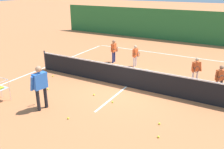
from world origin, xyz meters
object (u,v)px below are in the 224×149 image
at_px(instructor, 40,84).
at_px(student_0, 114,49).
at_px(tennis_net, 127,76).
at_px(tennis_ball_8, 94,95).
at_px(tennis_ball_9, 68,118).
at_px(tennis_ball_11, 53,76).
at_px(student_1, 135,54).
at_px(tennis_ball_2, 158,137).
at_px(tennis_ball_6, 159,124).
at_px(tennis_ball_10, 33,82).
at_px(student_2, 196,68).
at_px(tennis_ball_1, 112,102).
at_px(tennis_ball_7, 48,89).
at_px(student_3, 220,77).

bearing_deg(instructor, student_0, 93.87).
distance_m(tennis_net, tennis_ball_8, 1.75).
bearing_deg(tennis_ball_9, tennis_ball_11, 139.23).
height_order(student_1, tennis_ball_2, student_1).
height_order(tennis_ball_6, tennis_ball_10, same).
bearing_deg(tennis_ball_11, student_0, 66.71).
bearing_deg(tennis_ball_11, tennis_ball_8, -15.08).
height_order(tennis_ball_6, tennis_ball_11, same).
bearing_deg(tennis_ball_8, student_1, 90.49).
relative_size(student_2, tennis_ball_2, 18.61).
height_order(instructor, tennis_ball_9, instructor).
height_order(tennis_ball_2, tennis_ball_6, same).
distance_m(student_0, tennis_ball_1, 5.30).
bearing_deg(tennis_net, student_2, 35.93).
bearing_deg(student_2, tennis_ball_7, -144.71).
distance_m(student_2, tennis_ball_9, 6.30).
height_order(instructor, student_1, instructor).
height_order(student_2, tennis_ball_8, student_2).
bearing_deg(tennis_ball_10, tennis_ball_7, -11.13).
relative_size(student_1, tennis_ball_10, 18.05).
height_order(student_0, tennis_ball_10, student_0).
height_order(student_1, tennis_ball_9, student_1).
distance_m(student_0, tennis_ball_8, 4.72).
height_order(student_0, tennis_ball_8, student_0).
height_order(tennis_net, tennis_ball_9, tennis_net).
xyz_separation_m(tennis_net, tennis_ball_9, (-0.54, -3.50, -0.47)).
xyz_separation_m(instructor, student_1, (1.01, 6.19, -0.28)).
height_order(tennis_ball_2, tennis_ball_8, same).
xyz_separation_m(student_1, tennis_ball_9, (0.29, -6.31, -0.71)).
xyz_separation_m(tennis_net, tennis_ball_6, (2.33, -2.29, -0.47)).
xyz_separation_m(tennis_net, tennis_ball_11, (-3.81, -0.68, -0.47)).
height_order(tennis_ball_1, tennis_ball_10, same).
bearing_deg(student_0, tennis_ball_11, -113.29).
distance_m(student_1, tennis_ball_2, 6.76).
distance_m(instructor, student_2, 6.91).
bearing_deg(tennis_ball_7, tennis_net, 34.70).
height_order(instructor, student_3, instructor).
distance_m(tennis_ball_8, tennis_ball_9, 2.02).
relative_size(tennis_net, tennis_ball_11, 146.11).
xyz_separation_m(tennis_net, student_0, (-2.26, 2.92, 0.32)).
relative_size(student_1, student_3, 0.97).
xyz_separation_m(tennis_ball_6, tennis_ball_9, (-2.87, -1.21, 0.00)).
relative_size(tennis_net, instructor, 5.86).
xyz_separation_m(student_0, tennis_ball_6, (4.59, -5.21, -0.78)).
xyz_separation_m(tennis_ball_1, tennis_ball_2, (2.33, -1.31, 0.00)).
bearing_deg(student_1, student_0, 175.65).
height_order(student_2, tennis_ball_9, student_2).
distance_m(tennis_ball_1, tennis_ball_10, 4.27).
relative_size(student_2, tennis_ball_7, 18.61).
relative_size(tennis_net, student_3, 7.82).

